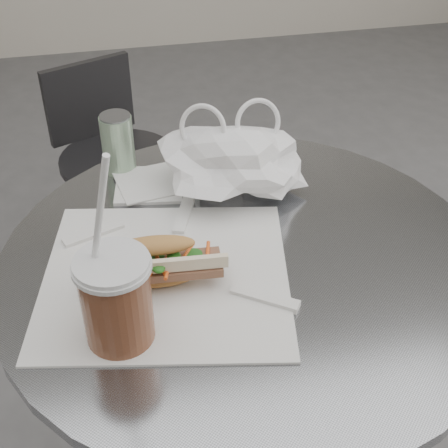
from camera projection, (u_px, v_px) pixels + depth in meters
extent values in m
cylinder|color=slate|center=(242.00, 405.00, 1.18)|extent=(0.08, 0.08, 0.71)
cylinder|color=slate|center=(246.00, 261.00, 0.96)|extent=(0.76, 0.76, 0.02)
cylinder|color=#2A2A2C|center=(131.00, 263.00, 2.06)|extent=(0.31, 0.31, 0.02)
cylinder|color=#2A2A2C|center=(125.00, 215.00, 1.95)|extent=(0.05, 0.05, 0.41)
cylinder|color=#2A2A2C|center=(118.00, 160.00, 1.82)|extent=(0.34, 0.34, 0.02)
cube|color=#2A2A2C|center=(89.00, 100.00, 1.85)|extent=(0.26, 0.12, 0.24)
cube|color=white|center=(166.00, 276.00, 0.92)|extent=(0.42, 0.40, 0.00)
ellipsoid|color=#C77E4B|center=(158.00, 277.00, 0.89)|extent=(0.23, 0.10, 0.02)
cube|color=brown|center=(157.00, 267.00, 0.88)|extent=(0.19, 0.07, 0.01)
ellipsoid|color=#C77E4B|center=(155.00, 249.00, 0.87)|extent=(0.23, 0.10, 0.04)
cylinder|color=brown|center=(117.00, 304.00, 0.79)|extent=(0.09, 0.09, 0.12)
cylinder|color=silver|center=(111.00, 264.00, 0.75)|extent=(0.10, 0.10, 0.01)
cylinder|color=white|center=(98.00, 232.00, 0.72)|extent=(0.05, 0.05, 0.22)
cylinder|color=black|center=(228.00, 175.00, 1.09)|extent=(0.06, 0.02, 0.06)
cylinder|color=black|center=(268.00, 169.00, 1.11)|extent=(0.06, 0.02, 0.06)
cube|color=black|center=(248.00, 175.00, 1.10)|extent=(0.02, 0.01, 0.01)
cube|color=white|center=(149.00, 185.00, 1.11)|extent=(0.13, 0.13, 0.01)
cube|color=white|center=(149.00, 183.00, 1.11)|extent=(0.12, 0.12, 0.00)
cylinder|color=#538C51|center=(118.00, 144.00, 1.12)|extent=(0.06, 0.06, 0.11)
cylinder|color=slate|center=(115.00, 116.00, 1.09)|extent=(0.05, 0.05, 0.00)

